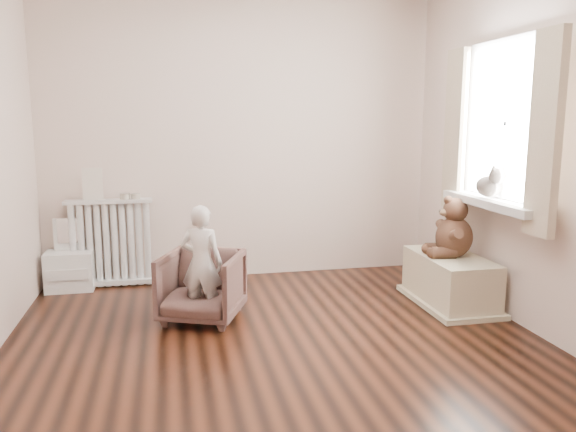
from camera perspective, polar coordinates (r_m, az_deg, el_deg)
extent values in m
cube|color=black|center=(3.78, -0.82, -13.29)|extent=(3.60, 3.60, 0.01)
cube|color=silver|center=(5.26, -4.73, 7.82)|extent=(3.60, 0.02, 2.60)
cube|color=silver|center=(1.76, 10.65, 3.48)|extent=(3.60, 0.02, 2.60)
cube|color=silver|center=(4.22, 24.05, 6.48)|extent=(0.02, 3.60, 2.60)
cube|color=white|center=(4.44, 21.48, 8.72)|extent=(0.03, 0.90, 1.10)
cube|color=silver|center=(4.43, 20.03, 1.27)|extent=(0.22, 1.10, 0.06)
cube|color=beige|center=(3.91, 24.68, 7.55)|extent=(0.06, 0.26, 1.30)
cube|color=beige|center=(4.87, 16.63, 8.34)|extent=(0.06, 0.26, 1.30)
cube|color=silver|center=(5.23, -17.56, -2.68)|extent=(0.74, 0.14, 0.78)
cube|color=beige|center=(5.16, -19.24, 3.08)|extent=(0.17, 0.01, 0.28)
cylinder|color=#A59E8C|center=(5.15, -16.24, 1.96)|extent=(0.09, 0.09, 0.05)
cylinder|color=#A59E8C|center=(5.14, -15.22, 1.95)|extent=(0.08, 0.08, 0.04)
cube|color=silver|center=(5.28, -21.32, -4.08)|extent=(0.40, 0.29, 0.63)
imported|color=#52352E|center=(4.25, -8.75, -7.07)|extent=(0.72, 0.73, 0.51)
imported|color=silver|center=(4.15, -8.78, -4.74)|extent=(0.37, 0.31, 0.86)
cube|color=beige|center=(4.74, 16.13, -6.26)|extent=(0.45, 0.85, 0.40)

